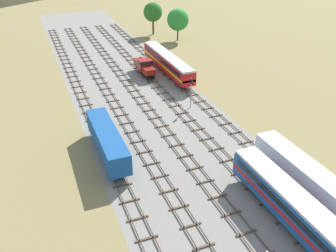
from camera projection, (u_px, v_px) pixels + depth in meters
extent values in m
plane|color=olive|center=(148.00, 110.00, 60.79)|extent=(480.00, 480.00, 0.00)
cube|color=gray|center=(148.00, 110.00, 60.79)|extent=(23.11, 176.00, 0.01)
cube|color=#47382D|center=(87.00, 116.00, 58.17)|extent=(0.07, 126.00, 0.15)
cube|color=#47382D|center=(95.00, 115.00, 58.64)|extent=(0.07, 126.00, 0.15)
cube|color=brown|center=(147.00, 239.00, 35.26)|extent=(2.40, 0.22, 0.14)
cube|color=brown|center=(138.00, 219.00, 37.70)|extent=(2.40, 0.22, 0.14)
cube|color=brown|center=(130.00, 201.00, 40.15)|extent=(2.40, 0.22, 0.14)
cube|color=brown|center=(123.00, 186.00, 42.59)|extent=(2.40, 0.22, 0.14)
cube|color=brown|center=(116.00, 172.00, 45.04)|extent=(2.40, 0.22, 0.14)
cube|color=brown|center=(111.00, 159.00, 47.48)|extent=(2.40, 0.22, 0.14)
cube|color=brown|center=(106.00, 148.00, 49.92)|extent=(2.40, 0.22, 0.14)
cube|color=brown|center=(101.00, 138.00, 52.37)|extent=(2.40, 0.22, 0.14)
cube|color=brown|center=(97.00, 129.00, 54.81)|extent=(2.40, 0.22, 0.14)
cube|color=brown|center=(93.00, 120.00, 57.25)|extent=(2.40, 0.22, 0.14)
cube|color=brown|center=(89.00, 112.00, 59.70)|extent=(2.40, 0.22, 0.14)
cube|color=brown|center=(86.00, 105.00, 62.14)|extent=(2.40, 0.22, 0.14)
cube|color=brown|center=(83.00, 99.00, 64.58)|extent=(2.40, 0.22, 0.14)
cube|color=brown|center=(80.00, 93.00, 67.03)|extent=(2.40, 0.22, 0.14)
cube|color=brown|center=(78.00, 87.00, 69.47)|extent=(2.40, 0.22, 0.14)
cube|color=brown|center=(75.00, 82.00, 71.91)|extent=(2.40, 0.22, 0.14)
cube|color=brown|center=(73.00, 77.00, 74.36)|extent=(2.40, 0.22, 0.14)
cube|color=brown|center=(71.00, 72.00, 76.80)|extent=(2.40, 0.22, 0.14)
cube|color=brown|center=(69.00, 68.00, 79.25)|extent=(2.40, 0.22, 0.14)
cube|color=brown|center=(67.00, 63.00, 81.69)|extent=(2.40, 0.22, 0.14)
cube|color=brown|center=(65.00, 60.00, 84.13)|extent=(2.40, 0.22, 0.14)
cube|color=brown|center=(64.00, 56.00, 86.58)|extent=(2.40, 0.22, 0.14)
cube|color=brown|center=(62.00, 52.00, 89.02)|extent=(2.40, 0.22, 0.14)
cube|color=brown|center=(60.00, 49.00, 91.46)|extent=(2.40, 0.22, 0.14)
cube|color=brown|center=(59.00, 46.00, 93.91)|extent=(2.40, 0.22, 0.14)
cube|color=brown|center=(58.00, 43.00, 96.35)|extent=(2.40, 0.22, 0.14)
cube|color=brown|center=(56.00, 40.00, 98.79)|extent=(2.40, 0.22, 0.14)
cube|color=brown|center=(55.00, 38.00, 101.24)|extent=(2.40, 0.22, 0.14)
cube|color=brown|center=(54.00, 35.00, 103.68)|extent=(2.40, 0.22, 0.14)
cube|color=brown|center=(53.00, 33.00, 106.12)|extent=(2.40, 0.22, 0.14)
cube|color=brown|center=(52.00, 30.00, 108.57)|extent=(2.40, 0.22, 0.14)
cube|color=#47382D|center=(115.00, 111.00, 59.72)|extent=(0.07, 126.00, 0.15)
cube|color=#47382D|center=(123.00, 110.00, 60.18)|extent=(0.07, 126.00, 0.15)
cube|color=brown|center=(204.00, 247.00, 34.37)|extent=(2.40, 0.22, 0.14)
cube|color=brown|center=(191.00, 226.00, 36.81)|extent=(2.40, 0.22, 0.14)
cube|color=brown|center=(179.00, 207.00, 39.25)|extent=(2.40, 0.22, 0.14)
cube|color=brown|center=(169.00, 191.00, 41.70)|extent=(2.40, 0.22, 0.14)
cube|color=brown|center=(160.00, 177.00, 44.14)|extent=(2.40, 0.22, 0.14)
cube|color=brown|center=(152.00, 164.00, 46.58)|extent=(2.40, 0.22, 0.14)
cube|color=brown|center=(145.00, 152.00, 49.03)|extent=(2.40, 0.22, 0.14)
cube|color=brown|center=(138.00, 142.00, 51.47)|extent=(2.40, 0.22, 0.14)
cube|color=brown|center=(132.00, 132.00, 53.91)|extent=(2.40, 0.22, 0.14)
cube|color=brown|center=(127.00, 123.00, 56.36)|extent=(2.40, 0.22, 0.14)
cube|color=brown|center=(122.00, 115.00, 58.80)|extent=(2.40, 0.22, 0.14)
cube|color=brown|center=(117.00, 108.00, 61.24)|extent=(2.40, 0.22, 0.14)
cube|color=brown|center=(113.00, 101.00, 63.69)|extent=(2.40, 0.22, 0.14)
cube|color=brown|center=(109.00, 95.00, 66.13)|extent=(2.40, 0.22, 0.14)
cube|color=brown|center=(105.00, 89.00, 68.57)|extent=(2.40, 0.22, 0.14)
cube|color=brown|center=(102.00, 83.00, 71.02)|extent=(2.40, 0.22, 0.14)
cube|color=brown|center=(99.00, 78.00, 73.46)|extent=(2.40, 0.22, 0.14)
cube|color=brown|center=(96.00, 74.00, 75.91)|extent=(2.40, 0.22, 0.14)
cube|color=brown|center=(93.00, 69.00, 78.35)|extent=(2.40, 0.22, 0.14)
cube|color=brown|center=(90.00, 65.00, 80.79)|extent=(2.40, 0.22, 0.14)
cube|color=brown|center=(88.00, 61.00, 83.24)|extent=(2.40, 0.22, 0.14)
cube|color=brown|center=(86.00, 57.00, 85.68)|extent=(2.40, 0.22, 0.14)
cube|color=brown|center=(83.00, 54.00, 88.12)|extent=(2.40, 0.22, 0.14)
cube|color=brown|center=(81.00, 50.00, 90.57)|extent=(2.40, 0.22, 0.14)
cube|color=brown|center=(79.00, 47.00, 93.01)|extent=(2.40, 0.22, 0.14)
cube|color=brown|center=(77.00, 44.00, 95.45)|extent=(2.40, 0.22, 0.14)
cube|color=brown|center=(76.00, 41.00, 97.90)|extent=(2.40, 0.22, 0.14)
cube|color=brown|center=(74.00, 39.00, 100.34)|extent=(2.40, 0.22, 0.14)
cube|color=brown|center=(72.00, 36.00, 102.78)|extent=(2.40, 0.22, 0.14)
cube|color=brown|center=(71.00, 34.00, 105.23)|extent=(2.40, 0.22, 0.14)
cube|color=brown|center=(69.00, 31.00, 107.67)|extent=(2.40, 0.22, 0.14)
cube|color=brown|center=(68.00, 29.00, 110.12)|extent=(2.40, 0.22, 0.14)
cube|color=#47382D|center=(142.00, 107.00, 61.27)|extent=(0.07, 126.00, 0.15)
cube|color=#47382D|center=(150.00, 106.00, 61.73)|extent=(0.07, 126.00, 0.15)
cube|color=brown|center=(246.00, 233.00, 35.91)|extent=(2.40, 0.22, 0.14)
cube|color=brown|center=(231.00, 214.00, 38.36)|extent=(2.40, 0.22, 0.14)
cube|color=brown|center=(217.00, 197.00, 40.80)|extent=(2.40, 0.22, 0.14)
cube|color=brown|center=(206.00, 182.00, 43.24)|extent=(2.40, 0.22, 0.14)
cube|color=brown|center=(195.00, 168.00, 45.69)|extent=(2.40, 0.22, 0.14)
cube|color=brown|center=(185.00, 156.00, 48.13)|extent=(2.40, 0.22, 0.14)
cube|color=brown|center=(177.00, 145.00, 50.57)|extent=(2.40, 0.22, 0.14)
cube|color=brown|center=(169.00, 135.00, 53.02)|extent=(2.40, 0.22, 0.14)
cube|color=brown|center=(162.00, 126.00, 55.46)|extent=(2.40, 0.22, 0.14)
cube|color=brown|center=(155.00, 118.00, 57.90)|extent=(2.40, 0.22, 0.14)
cube|color=brown|center=(149.00, 111.00, 60.35)|extent=(2.40, 0.22, 0.14)
cube|color=brown|center=(144.00, 103.00, 62.79)|extent=(2.40, 0.22, 0.14)
cube|color=brown|center=(138.00, 97.00, 65.23)|extent=(2.40, 0.22, 0.14)
cube|color=brown|center=(134.00, 91.00, 67.68)|extent=(2.40, 0.22, 0.14)
cube|color=brown|center=(129.00, 85.00, 70.12)|extent=(2.40, 0.22, 0.14)
cube|color=brown|center=(125.00, 80.00, 72.57)|extent=(2.40, 0.22, 0.14)
cube|color=brown|center=(121.00, 75.00, 75.01)|extent=(2.40, 0.22, 0.14)
cube|color=brown|center=(118.00, 71.00, 77.45)|extent=(2.40, 0.22, 0.14)
cube|color=brown|center=(114.00, 66.00, 79.90)|extent=(2.40, 0.22, 0.14)
cube|color=brown|center=(111.00, 62.00, 82.34)|extent=(2.40, 0.22, 0.14)
cube|color=brown|center=(108.00, 59.00, 84.78)|extent=(2.40, 0.22, 0.14)
cube|color=brown|center=(105.00, 55.00, 87.23)|extent=(2.40, 0.22, 0.14)
cube|color=brown|center=(102.00, 52.00, 89.67)|extent=(2.40, 0.22, 0.14)
cube|color=brown|center=(100.00, 48.00, 92.11)|extent=(2.40, 0.22, 0.14)
cube|color=brown|center=(97.00, 45.00, 94.56)|extent=(2.40, 0.22, 0.14)
cube|color=brown|center=(95.00, 42.00, 97.00)|extent=(2.40, 0.22, 0.14)
cube|color=brown|center=(93.00, 40.00, 99.44)|extent=(2.40, 0.22, 0.14)
cube|color=brown|center=(91.00, 37.00, 101.89)|extent=(2.40, 0.22, 0.14)
cube|color=brown|center=(89.00, 35.00, 104.33)|extent=(2.40, 0.22, 0.14)
cube|color=brown|center=(87.00, 32.00, 106.78)|extent=(2.40, 0.22, 0.14)
cube|color=brown|center=(85.00, 30.00, 109.22)|extent=(2.40, 0.22, 0.14)
cube|color=brown|center=(83.00, 28.00, 111.66)|extent=(2.40, 0.22, 0.14)
cube|color=#47382D|center=(168.00, 102.00, 62.81)|extent=(0.07, 126.00, 0.15)
cube|color=#47382D|center=(176.00, 101.00, 63.28)|extent=(0.07, 126.00, 0.15)
cube|color=brown|center=(305.00, 241.00, 35.02)|extent=(2.40, 0.22, 0.14)
cube|color=brown|center=(285.00, 221.00, 37.46)|extent=(2.40, 0.22, 0.14)
cube|color=brown|center=(268.00, 203.00, 39.90)|extent=(2.40, 0.22, 0.14)
cube|color=brown|center=(253.00, 187.00, 42.35)|extent=(2.40, 0.22, 0.14)
cube|color=brown|center=(240.00, 173.00, 44.79)|extent=(2.40, 0.22, 0.14)
cube|color=brown|center=(227.00, 161.00, 47.23)|extent=(2.40, 0.22, 0.14)
cube|color=brown|center=(217.00, 149.00, 49.68)|extent=(2.40, 0.22, 0.14)
cube|color=brown|center=(207.00, 139.00, 52.12)|extent=(2.40, 0.22, 0.14)
cube|color=brown|center=(198.00, 130.00, 54.56)|extent=(2.40, 0.22, 0.14)
cube|color=brown|center=(190.00, 121.00, 57.01)|extent=(2.40, 0.22, 0.14)
cube|color=brown|center=(182.00, 113.00, 59.45)|extent=(2.40, 0.22, 0.14)
cube|color=brown|center=(175.00, 106.00, 61.89)|extent=(2.40, 0.22, 0.14)
cube|color=brown|center=(169.00, 99.00, 64.34)|extent=(2.40, 0.22, 0.14)
cube|color=brown|center=(163.00, 93.00, 66.78)|extent=(2.40, 0.22, 0.14)
cube|color=brown|center=(157.00, 87.00, 69.23)|extent=(2.40, 0.22, 0.14)
cube|color=brown|center=(152.00, 82.00, 71.67)|extent=(2.40, 0.22, 0.14)
cube|color=brown|center=(147.00, 77.00, 74.11)|extent=(2.40, 0.22, 0.14)
cube|color=brown|center=(143.00, 72.00, 76.56)|extent=(2.40, 0.22, 0.14)
cube|color=brown|center=(139.00, 68.00, 79.00)|extent=(2.40, 0.22, 0.14)
cube|color=brown|center=(135.00, 64.00, 81.44)|extent=(2.40, 0.22, 0.14)
cube|color=brown|center=(131.00, 60.00, 83.89)|extent=(2.40, 0.22, 0.14)
cube|color=brown|center=(127.00, 56.00, 86.33)|extent=(2.40, 0.22, 0.14)
cube|color=brown|center=(124.00, 53.00, 88.77)|extent=(2.40, 0.22, 0.14)
cube|color=brown|center=(121.00, 50.00, 91.22)|extent=(2.40, 0.22, 0.14)
cube|color=brown|center=(118.00, 46.00, 93.66)|extent=(2.40, 0.22, 0.14)
cube|color=brown|center=(115.00, 43.00, 96.10)|extent=(2.40, 0.22, 0.14)
cube|color=brown|center=(112.00, 41.00, 98.55)|extent=(2.40, 0.22, 0.14)
cube|color=brown|center=(110.00, 38.00, 100.99)|extent=(2.40, 0.22, 0.14)
cube|color=brown|center=(107.00, 35.00, 103.44)|extent=(2.40, 0.22, 0.14)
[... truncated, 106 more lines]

